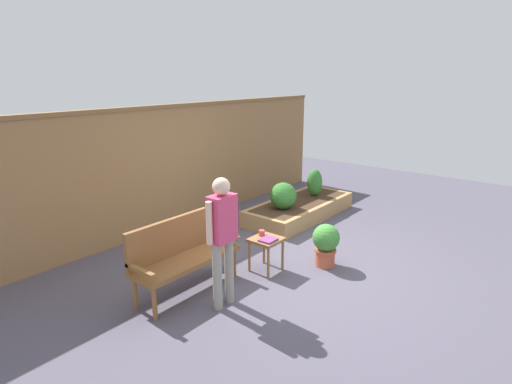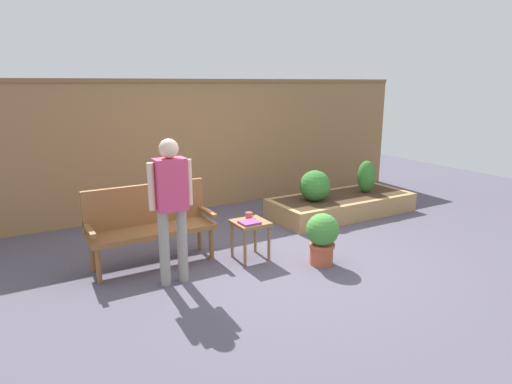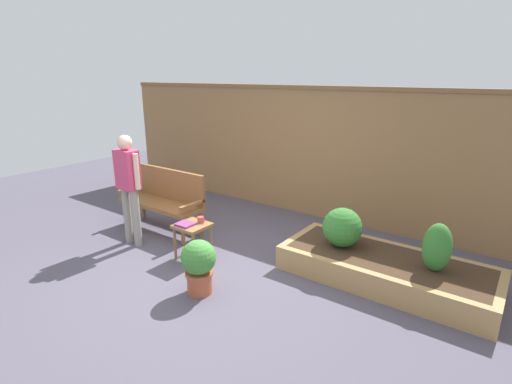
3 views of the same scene
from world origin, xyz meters
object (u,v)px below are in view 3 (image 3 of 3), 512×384
at_px(potted_boxwood, 199,264).
at_px(shrub_far_corner, 437,247).
at_px(person_by_bench, 128,181).
at_px(side_table, 193,230).
at_px(cup_on_table, 201,220).
at_px(shrub_near_bench, 342,227).
at_px(garden_bench, 165,195).
at_px(book_on_table, 185,224).

xyz_separation_m(potted_boxwood, shrub_far_corner, (2.09, 1.46, 0.22)).
bearing_deg(potted_boxwood, person_by_bench, 166.72).
distance_m(side_table, cup_on_table, 0.17).
height_order(potted_boxwood, person_by_bench, person_by_bench).
bearing_deg(person_by_bench, shrub_near_bench, 21.54).
height_order(side_table, potted_boxwood, potted_boxwood).
relative_size(shrub_near_bench, person_by_bench, 0.31).
distance_m(garden_bench, shrub_far_corner, 3.85).
height_order(shrub_near_bench, person_by_bench, person_by_bench).
xyz_separation_m(cup_on_table, potted_boxwood, (0.61, -0.68, -0.17)).
bearing_deg(cup_on_table, side_table, -112.27).
relative_size(potted_boxwood, shrub_far_corner, 1.15).
distance_m(book_on_table, shrub_far_corner, 2.96).
distance_m(garden_bench, cup_on_table, 1.19).
bearing_deg(shrub_far_corner, cup_on_table, -163.74).
relative_size(garden_bench, person_by_bench, 0.92).
distance_m(cup_on_table, person_by_bench, 1.19).
height_order(cup_on_table, person_by_bench, person_by_bench).
relative_size(cup_on_table, potted_boxwood, 0.19).
xyz_separation_m(cup_on_table, book_on_table, (-0.10, -0.18, -0.03)).
bearing_deg(book_on_table, cup_on_table, 60.49).
bearing_deg(person_by_bench, side_table, 9.09).
bearing_deg(cup_on_table, book_on_table, -117.80).
relative_size(cup_on_table, person_by_bench, 0.07).
distance_m(garden_bench, shrub_near_bench, 2.78).
bearing_deg(person_by_bench, shrub_far_corner, 15.74).
xyz_separation_m(book_on_table, person_by_bench, (-0.98, -0.09, 0.44)).
relative_size(side_table, cup_on_table, 4.12).
distance_m(garden_bench, person_by_bench, 0.77).
relative_size(garden_bench, potted_boxwood, 2.32).
distance_m(cup_on_table, book_on_table, 0.21).
height_order(book_on_table, potted_boxwood, potted_boxwood).
xyz_separation_m(side_table, potted_boxwood, (0.65, -0.56, -0.04)).
distance_m(potted_boxwood, shrub_far_corner, 2.56).
relative_size(garden_bench, shrub_far_corner, 2.66).
height_order(book_on_table, shrub_near_bench, shrub_near_bench).
bearing_deg(shrub_far_corner, garden_bench, -173.95).
xyz_separation_m(side_table, shrub_far_corner, (2.74, 0.90, 0.17)).
bearing_deg(book_on_table, garden_bench, 149.48).
bearing_deg(potted_boxwood, garden_bench, 148.67).
bearing_deg(cup_on_table, shrub_near_bench, 25.92).
bearing_deg(book_on_table, potted_boxwood, -36.51).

